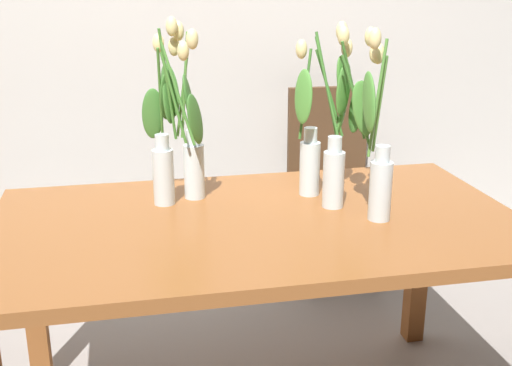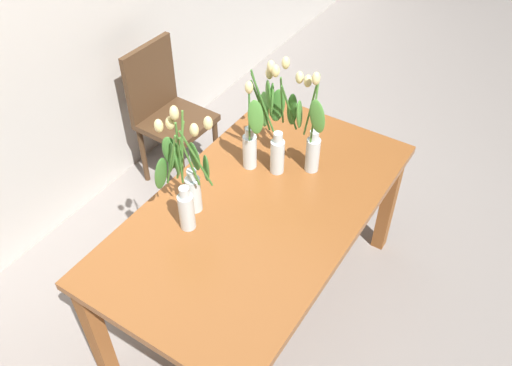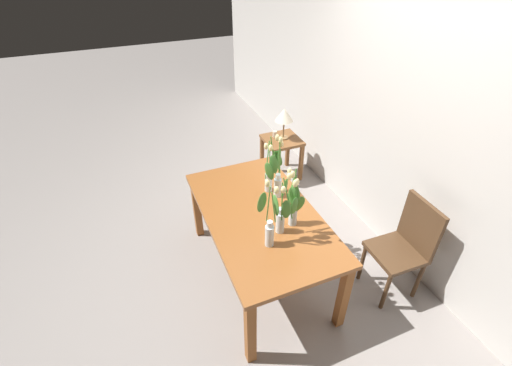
# 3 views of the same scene
# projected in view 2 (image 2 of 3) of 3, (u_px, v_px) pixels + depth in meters

# --- Properties ---
(ground_plane) EXTENTS (18.00, 18.00, 0.00)m
(ground_plane) POSITION_uv_depth(u_px,v_px,m) (258.00, 301.00, 2.95)
(ground_plane) COLOR gray
(room_wall_rear) EXTENTS (9.00, 0.10, 2.70)m
(room_wall_rear) POSITION_uv_depth(u_px,v_px,m) (13.00, 5.00, 2.59)
(room_wall_rear) COLOR beige
(room_wall_rear) RESTS_ON ground
(dining_table) EXTENTS (1.60, 0.90, 0.74)m
(dining_table) POSITION_uv_depth(u_px,v_px,m) (259.00, 220.00, 2.51)
(dining_table) COLOR brown
(dining_table) RESTS_ON ground
(tulip_vase_0) EXTENTS (0.13, 0.17, 0.57)m
(tulip_vase_0) POSITION_uv_depth(u_px,v_px,m) (312.00, 140.00, 2.50)
(tulip_vase_0) COLOR silver
(tulip_vase_0) RESTS_ON dining_table
(tulip_vase_1) EXTENTS (0.14, 0.12, 0.57)m
(tulip_vase_1) POSITION_uv_depth(u_px,v_px,m) (187.00, 180.00, 2.30)
(tulip_vase_1) COLOR silver
(tulip_vase_1) RESTS_ON dining_table
(tulip_vase_2) EXTENTS (0.22, 0.15, 0.57)m
(tulip_vase_2) POSITION_uv_depth(u_px,v_px,m) (257.00, 126.00, 2.50)
(tulip_vase_2) COLOR silver
(tulip_vase_2) RESTS_ON dining_table
(tulip_vase_3) EXTENTS (0.21, 0.21, 0.59)m
(tulip_vase_3) POSITION_uv_depth(u_px,v_px,m) (185.00, 183.00, 2.22)
(tulip_vase_3) COLOR silver
(tulip_vase_3) RESTS_ON dining_table
(tulip_vase_4) EXTENTS (0.17, 0.16, 0.56)m
(tulip_vase_4) POSITION_uv_depth(u_px,v_px,m) (280.00, 138.00, 2.53)
(tulip_vase_4) COLOR silver
(tulip_vase_4) RESTS_ON dining_table
(dining_chair) EXTENTS (0.41, 0.41, 0.93)m
(dining_chair) POSITION_uv_depth(u_px,v_px,m) (166.00, 108.00, 3.39)
(dining_chair) COLOR #4C331E
(dining_chair) RESTS_ON ground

